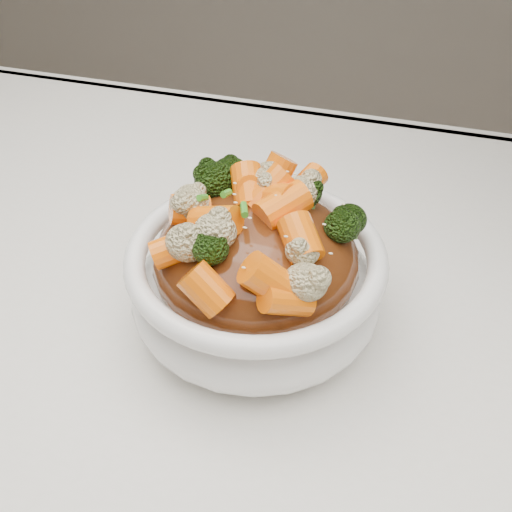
% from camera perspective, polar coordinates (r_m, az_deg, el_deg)
% --- Properties ---
extents(tablecloth, '(1.20, 0.80, 0.04)m').
position_cam_1_polar(tablecloth, '(0.51, -6.49, -8.30)').
color(tablecloth, white).
rests_on(tablecloth, dining_table).
extents(bowl, '(0.21, 0.21, 0.08)m').
position_cam_1_polar(bowl, '(0.47, 0.00, -2.73)').
color(bowl, white).
rests_on(bowl, tablecloth).
extents(sauce_base, '(0.17, 0.17, 0.09)m').
position_cam_1_polar(sauce_base, '(0.45, 0.00, -0.26)').
color(sauce_base, '#4C220D').
rests_on(sauce_base, bowl).
extents(carrots, '(0.17, 0.17, 0.05)m').
position_cam_1_polar(carrots, '(0.42, 0.00, 5.63)').
color(carrots, orange).
rests_on(carrots, sauce_base).
extents(broccoli, '(0.17, 0.17, 0.04)m').
position_cam_1_polar(broccoli, '(0.42, 0.00, 5.53)').
color(broccoli, black).
rests_on(broccoli, sauce_base).
extents(cauliflower, '(0.17, 0.17, 0.03)m').
position_cam_1_polar(cauliflower, '(0.42, 0.00, 5.32)').
color(cauliflower, beige).
rests_on(cauliflower, sauce_base).
extents(scallions, '(0.13, 0.13, 0.02)m').
position_cam_1_polar(scallions, '(0.42, 0.00, 5.73)').
color(scallions, '#32871F').
rests_on(scallions, sauce_base).
extents(sesame_seeds, '(0.15, 0.15, 0.01)m').
position_cam_1_polar(sesame_seeds, '(0.42, 0.00, 5.73)').
color(sesame_seeds, beige).
rests_on(sesame_seeds, sauce_base).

